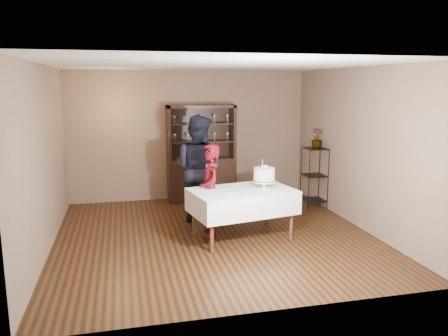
{
  "coord_description": "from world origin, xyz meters",
  "views": [
    {
      "loc": [
        -1.4,
        -6.61,
        2.4
      ],
      "look_at": [
        0.18,
        0.1,
        1.09
      ],
      "focal_mm": 35.0,
      "sensor_mm": 36.0,
      "label": 1
    }
  ],
  "objects_px": {
    "plant_etagere": "(314,175)",
    "cake": "(264,176)",
    "potted_plant": "(317,139)",
    "china_hutch": "(201,169)",
    "woman": "(210,190)",
    "man": "(198,169)",
    "cake_table": "(242,201)"
  },
  "relations": [
    {
      "from": "man",
      "to": "cake",
      "type": "distance_m",
      "value": 1.35
    },
    {
      "from": "plant_etagere",
      "to": "cake_table",
      "type": "relative_size",
      "value": 0.69
    },
    {
      "from": "cake_table",
      "to": "woman",
      "type": "relative_size",
      "value": 1.16
    },
    {
      "from": "woman",
      "to": "potted_plant",
      "type": "bearing_deg",
      "value": 112.87
    },
    {
      "from": "man",
      "to": "cake",
      "type": "bearing_deg",
      "value": 173.95
    },
    {
      "from": "cake",
      "to": "man",
      "type": "bearing_deg",
      "value": 130.88
    },
    {
      "from": "china_hutch",
      "to": "cake",
      "type": "relative_size",
      "value": 3.91
    },
    {
      "from": "man",
      "to": "cake_table",
      "type": "bearing_deg",
      "value": 159.44
    },
    {
      "from": "china_hutch",
      "to": "woman",
      "type": "height_order",
      "value": "china_hutch"
    },
    {
      "from": "china_hutch",
      "to": "potted_plant",
      "type": "distance_m",
      "value": 2.46
    },
    {
      "from": "plant_etagere",
      "to": "cake",
      "type": "relative_size",
      "value": 2.34
    },
    {
      "from": "cake_table",
      "to": "woman",
      "type": "height_order",
      "value": "woman"
    },
    {
      "from": "china_hutch",
      "to": "cake",
      "type": "height_order",
      "value": "china_hutch"
    },
    {
      "from": "cake_table",
      "to": "man",
      "type": "relative_size",
      "value": 0.91
    },
    {
      "from": "woman",
      "to": "china_hutch",
      "type": "bearing_deg",
      "value": 170.83
    },
    {
      "from": "cake_table",
      "to": "woman",
      "type": "distance_m",
      "value": 0.55
    },
    {
      "from": "potted_plant",
      "to": "china_hutch",
      "type": "bearing_deg",
      "value": 152.62
    },
    {
      "from": "woman",
      "to": "cake",
      "type": "xyz_separation_m",
      "value": [
        0.82,
        -0.24,
        0.25
      ]
    },
    {
      "from": "cake_table",
      "to": "man",
      "type": "height_order",
      "value": "man"
    },
    {
      "from": "man",
      "to": "cake",
      "type": "relative_size",
      "value": 3.7
    },
    {
      "from": "cake_table",
      "to": "potted_plant",
      "type": "bearing_deg",
      "value": 36.25
    },
    {
      "from": "plant_etagere",
      "to": "cake",
      "type": "bearing_deg",
      "value": -137.47
    },
    {
      "from": "plant_etagere",
      "to": "woman",
      "type": "height_order",
      "value": "woman"
    },
    {
      "from": "plant_etagere",
      "to": "china_hutch",
      "type": "bearing_deg",
      "value": 153.17
    },
    {
      "from": "woman",
      "to": "man",
      "type": "distance_m",
      "value": 0.81
    },
    {
      "from": "woman",
      "to": "cake",
      "type": "bearing_deg",
      "value": 70.95
    },
    {
      "from": "china_hutch",
      "to": "woman",
      "type": "relative_size",
      "value": 1.35
    },
    {
      "from": "cake_table",
      "to": "cake",
      "type": "bearing_deg",
      "value": 3.6
    },
    {
      "from": "man",
      "to": "potted_plant",
      "type": "bearing_deg",
      "value": -128.91
    },
    {
      "from": "china_hutch",
      "to": "cake_table",
      "type": "relative_size",
      "value": 1.16
    },
    {
      "from": "plant_etagere",
      "to": "cake",
      "type": "xyz_separation_m",
      "value": [
        -1.51,
        -1.39,
        0.34
      ]
    },
    {
      "from": "plant_etagere",
      "to": "man",
      "type": "distance_m",
      "value": 2.44
    }
  ]
}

